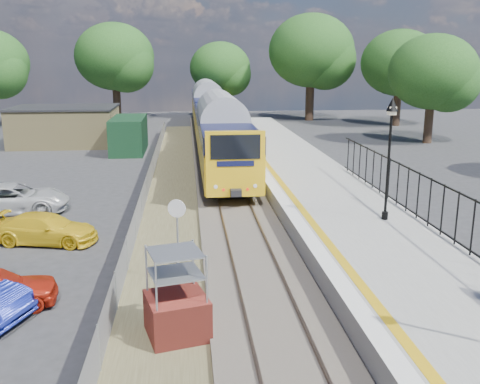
{
  "coord_description": "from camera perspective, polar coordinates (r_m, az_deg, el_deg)",
  "views": [
    {
      "loc": [
        -2.15,
        -12.89,
        6.82
      ],
      "look_at": [
        -0.21,
        6.44,
        2.0
      ],
      "focal_mm": 40.0,
      "sensor_mm": 36.0,
      "label": 1
    }
  ],
  "objects": [
    {
      "name": "ground",
      "position": [
        14.74,
        3.41,
        -13.65
      ],
      "size": [
        120.0,
        120.0,
        0.0
      ],
      "primitive_type": "plane",
      "color": "#2D2D30",
      "rests_on": "ground"
    },
    {
      "name": "track_bed",
      "position": [
        23.6,
        -1.42,
        -2.63
      ],
      "size": [
        5.9,
        80.0,
        0.29
      ],
      "color": "#473F38",
      "rests_on": "ground"
    },
    {
      "name": "platform",
      "position": [
        22.74,
        10.74,
        -2.58
      ],
      "size": [
        5.0,
        70.0,
        0.9
      ],
      "primitive_type": "cube",
      "color": "gray",
      "rests_on": "ground"
    },
    {
      "name": "platform_edge",
      "position": [
        22.13,
        5.66,
        -1.63
      ],
      "size": [
        0.9,
        70.0,
        0.01
      ],
      "color": "silver",
      "rests_on": "platform"
    },
    {
      "name": "victorian_lamp_north",
      "position": [
        20.46,
        15.77,
        6.34
      ],
      "size": [
        0.44,
        0.44,
        4.6
      ],
      "color": "black",
      "rests_on": "platform"
    },
    {
      "name": "palisade_fence",
      "position": [
        18.15,
        23.22,
        -3.17
      ],
      "size": [
        0.12,
        26.0,
        2.0
      ],
      "color": "black",
      "rests_on": "platform"
    },
    {
      "name": "wire_fence",
      "position": [
        25.74,
        -10.13,
        -0.27
      ],
      "size": [
        0.06,
        52.0,
        1.2
      ],
      "color": "#999EA3",
      "rests_on": "ground"
    },
    {
      "name": "outbuilding",
      "position": [
        45.27,
        -16.96,
        6.62
      ],
      "size": [
        10.8,
        10.1,
        3.12
      ],
      "color": "tan",
      "rests_on": "ground"
    },
    {
      "name": "tree_line",
      "position": [
        55.0,
        -2.09,
        13.71
      ],
      "size": [
        56.8,
        43.8,
        11.88
      ],
      "color": "#332319",
      "rests_on": "ground"
    },
    {
      "name": "train",
      "position": [
        44.23,
        -2.94,
        8.11
      ],
      "size": [
        2.82,
        40.83,
        3.51
      ],
      "color": "gold",
      "rests_on": "ground"
    },
    {
      "name": "brick_plinth",
      "position": [
        13.6,
        -6.8,
        -10.97
      ],
      "size": [
        1.75,
        1.75,
        2.33
      ],
      "rotation": [
        0.0,
        0.0,
        0.25
      ],
      "color": "maroon",
      "rests_on": "ground"
    },
    {
      "name": "speed_sign",
      "position": [
        16.3,
        -6.71,
        -3.81
      ],
      "size": [
        0.54,
        0.19,
        2.77
      ],
      "rotation": [
        0.0,
        0.0,
        -0.28
      ],
      "color": "#999EA3",
      "rests_on": "ground"
    },
    {
      "name": "car_yellow",
      "position": [
        21.67,
        -20.02,
        -3.7
      ],
      "size": [
        4.17,
        2.37,
        1.14
      ],
      "primitive_type": "imported",
      "rotation": [
        0.0,
        0.0,
        1.36
      ],
      "color": "yellow",
      "rests_on": "ground"
    },
    {
      "name": "car_white",
      "position": [
        26.32,
        -23.08,
        -0.68
      ],
      "size": [
        5.08,
        2.66,
        1.37
      ],
      "primitive_type": "imported",
      "rotation": [
        0.0,
        0.0,
        1.65
      ],
      "color": "silver",
      "rests_on": "ground"
    }
  ]
}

